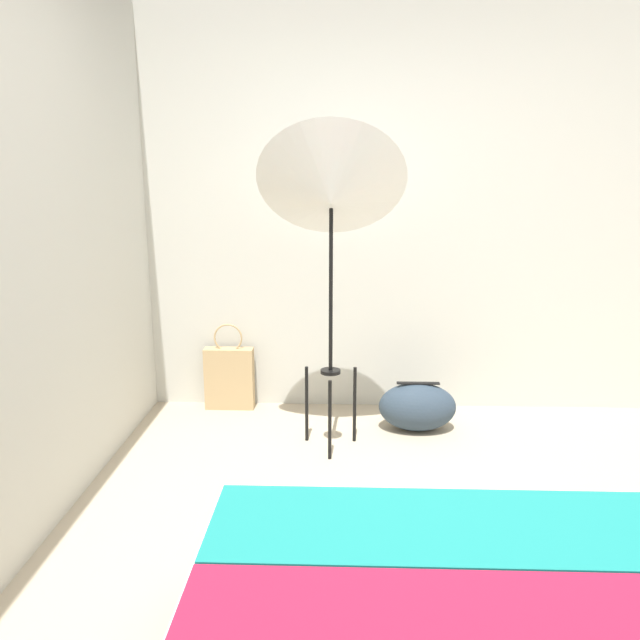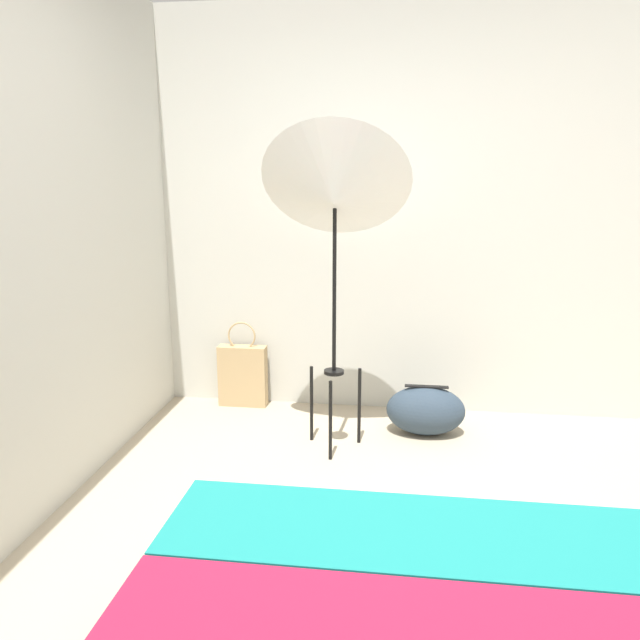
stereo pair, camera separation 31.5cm
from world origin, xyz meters
name	(u,v)px [view 2 (the right image)]	position (x,y,z in m)	size (l,w,h in m)	color
ground_plane	(392,618)	(0.00, 0.00, 0.00)	(14.00, 14.00, 0.00)	tan
wall_back	(404,215)	(0.00, 2.13, 1.30)	(8.00, 0.05, 2.60)	beige
wall_side_left	(77,226)	(-1.62, 1.00, 1.30)	(0.05, 8.00, 2.60)	beige
photo_umbrella	(335,194)	(-0.37, 1.41, 1.45)	(0.82, 0.68, 1.83)	black
tote_bag	(243,375)	(-1.07, 2.01, 0.22)	(0.33, 0.10, 0.59)	tan
duffel_bag	(425,410)	(0.16, 1.68, 0.15)	(0.48, 0.30, 0.31)	#2D3D4C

